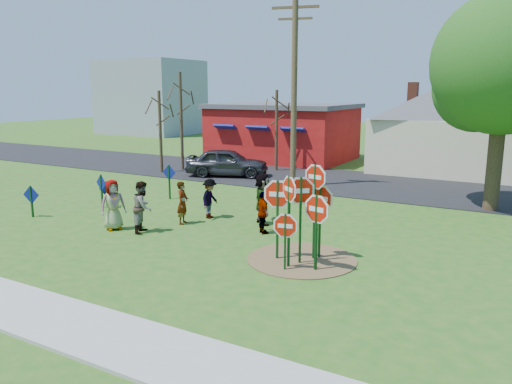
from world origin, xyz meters
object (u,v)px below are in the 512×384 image
at_px(utility_pole, 294,89).
at_px(stop_sign_c, 289,200).
at_px(leafy_tree, 507,71).
at_px(stop_sign_d, 320,204).
at_px(person_b, 183,203).
at_px(suv, 227,162).
at_px(stop_sign_b, 315,187).
at_px(person_a, 113,205).
at_px(stop_sign_a, 278,202).

bearing_deg(utility_pole, stop_sign_c, -65.38).
bearing_deg(stop_sign_c, leafy_tree, 102.24).
distance_m(stop_sign_d, leafy_tree, 10.55).
distance_m(person_b, leafy_tree, 13.49).
bearing_deg(person_b, utility_pole, -19.58).
height_order(stop_sign_c, utility_pole, utility_pole).
relative_size(stop_sign_c, leafy_tree, 0.31).
relative_size(person_b, leafy_tree, 0.18).
distance_m(stop_sign_d, suv, 14.43).
bearing_deg(person_b, stop_sign_d, -116.62).
height_order(stop_sign_b, person_a, stop_sign_b).
xyz_separation_m(stop_sign_a, person_a, (-6.48, -0.02, -0.83)).
xyz_separation_m(stop_sign_b, leafy_tree, (4.12, 9.12, 3.43)).
relative_size(stop_sign_c, person_b, 1.72).
bearing_deg(suv, stop_sign_a, -162.75).
bearing_deg(stop_sign_a, leafy_tree, 49.76).
xyz_separation_m(suv, leafy_tree, (13.93, -1.55, 4.75)).
bearing_deg(utility_pole, person_a, -101.95).
xyz_separation_m(stop_sign_a, utility_pole, (-4.31, 10.22, 3.18)).
distance_m(stop_sign_b, stop_sign_c, 1.06).
bearing_deg(stop_sign_b, stop_sign_d, 78.80).
bearing_deg(stop_sign_b, leafy_tree, 79.54).
xyz_separation_m(person_a, leafy_tree, (11.53, 9.66, 4.68)).
bearing_deg(stop_sign_a, suv, 115.85).
relative_size(stop_sign_b, utility_pole, 0.31).
distance_m(person_a, utility_pole, 11.21).
bearing_deg(stop_sign_d, person_b, 173.04).
distance_m(person_b, suv, 10.22).
xyz_separation_m(suv, utility_pole, (4.56, -0.97, 4.08)).
bearing_deg(person_a, utility_pole, 19.11).
distance_m(stop_sign_c, person_b, 5.97).
bearing_deg(leafy_tree, stop_sign_c, -113.87).
bearing_deg(leafy_tree, stop_sign_d, -114.31).
height_order(stop_sign_c, person_b, stop_sign_c).
bearing_deg(stop_sign_c, suv, 165.18).
relative_size(stop_sign_a, stop_sign_b, 0.85).
bearing_deg(utility_pole, suv, 167.98).
bearing_deg(person_b, person_a, 121.83).
bearing_deg(stop_sign_b, person_a, -161.97).
distance_m(stop_sign_a, person_a, 6.53).
bearing_deg(leafy_tree, suv, 173.65).
relative_size(person_a, leafy_tree, 0.21).
height_order(stop_sign_c, stop_sign_d, stop_sign_c).
xyz_separation_m(stop_sign_c, utility_pole, (-4.89, 10.68, 2.99)).
distance_m(person_b, utility_pole, 9.38).
xyz_separation_m(stop_sign_c, stop_sign_d, (0.44, 1.17, -0.28)).
bearing_deg(person_a, person_b, -11.04).
relative_size(stop_sign_d, utility_pole, 0.25).
height_order(stop_sign_a, leafy_tree, leafy_tree).
xyz_separation_m(stop_sign_a, stop_sign_d, (1.02, 0.71, -0.09)).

